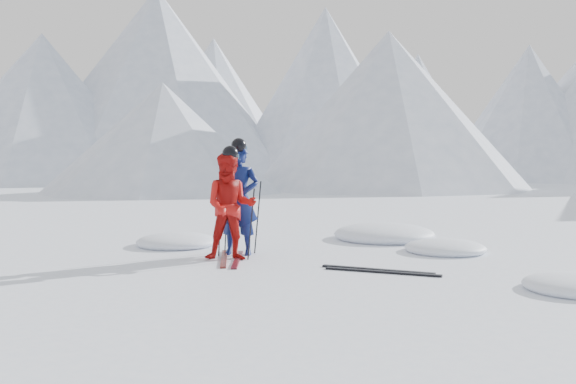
% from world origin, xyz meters
% --- Properties ---
extents(ground, '(160.00, 160.00, 0.00)m').
position_xyz_m(ground, '(0.00, 0.00, 0.00)').
color(ground, white).
rests_on(ground, ground).
extents(mountain_range, '(106.15, 62.94, 15.53)m').
position_xyz_m(mountain_range, '(5.71, 35.31, 6.72)').
color(mountain_range, '#B2BCD1').
rests_on(mountain_range, ground).
extents(skier_blue, '(0.76, 0.57, 1.90)m').
position_xyz_m(skier_blue, '(-2.61, 0.54, 0.95)').
color(skier_blue, '#0C184D').
rests_on(skier_blue, ground).
extents(skier_red, '(1.04, 0.93, 1.76)m').
position_xyz_m(skier_red, '(-2.52, -0.02, 0.88)').
color(skier_red, '#AD100D').
rests_on(skier_red, ground).
extents(pole_blue_left, '(0.13, 0.09, 1.26)m').
position_xyz_m(pole_blue_left, '(-2.91, 0.69, 0.63)').
color(pole_blue_left, black).
rests_on(pole_blue_left, ground).
extents(pole_blue_right, '(0.13, 0.07, 1.26)m').
position_xyz_m(pole_blue_right, '(-2.36, 0.79, 0.63)').
color(pole_blue_right, black).
rests_on(pole_blue_right, ground).
extents(pole_red_left, '(0.12, 0.09, 1.17)m').
position_xyz_m(pole_red_left, '(-2.82, 0.23, 0.59)').
color(pole_red_left, black).
rests_on(pole_red_left, ground).
extents(pole_red_right, '(0.12, 0.08, 1.17)m').
position_xyz_m(pole_red_right, '(-2.22, 0.13, 0.59)').
color(pole_red_right, black).
rests_on(pole_red_right, ground).
extents(ski_worn_left, '(0.75, 1.60, 0.03)m').
position_xyz_m(ski_worn_left, '(-2.64, -0.02, 0.01)').
color(ski_worn_left, black).
rests_on(ski_worn_left, ground).
extents(ski_worn_right, '(0.64, 1.64, 0.03)m').
position_xyz_m(ski_worn_right, '(-2.40, -0.02, 0.01)').
color(ski_worn_right, black).
rests_on(ski_worn_right, ground).
extents(ski_loose_a, '(1.70, 0.27, 0.03)m').
position_xyz_m(ski_loose_a, '(-0.08, -0.26, 0.01)').
color(ski_loose_a, black).
rests_on(ski_loose_a, ground).
extents(ski_loose_b, '(1.70, 0.21, 0.03)m').
position_xyz_m(ski_loose_b, '(0.02, -0.41, 0.01)').
color(ski_loose_b, black).
rests_on(ski_loose_b, ground).
extents(snow_lumps, '(8.09, 5.89, 0.46)m').
position_xyz_m(snow_lumps, '(-0.71, 2.17, 0.00)').
color(snow_lumps, white).
rests_on(snow_lumps, ground).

